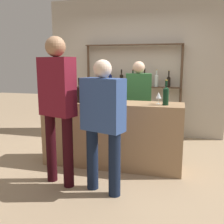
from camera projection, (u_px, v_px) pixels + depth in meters
The scene contains 13 objects.
ground_plane at pixel (112, 165), 3.94m from camera, with size 16.00×16.00×0.00m, color #9E8466.
bar_counter at pixel (112, 134), 3.85m from camera, with size 2.02×0.51×0.95m, color #997551.
back_wall at pixel (135, 68), 5.44m from camera, with size 3.62×0.12×2.80m, color #B2A899.
back_shelf at pixel (133, 77), 5.31m from camera, with size 1.96×0.18×1.87m.
counter_bottle_0 at pixel (166, 95), 3.49m from camera, with size 0.08×0.08×0.34m.
counter_bottle_1 at pixel (70, 92), 3.93m from camera, with size 0.07×0.07×0.34m.
counter_bottle_2 at pixel (79, 93), 3.71m from camera, with size 0.07×0.07×0.35m.
counter_bottle_3 at pixel (114, 94), 3.72m from camera, with size 0.07×0.07×0.33m.
wine_glass at pixel (159, 96), 3.58m from camera, with size 0.08×0.08×0.16m.
ice_bucket at pixel (89, 93), 3.90m from camera, with size 0.22×0.22×0.24m.
server_behind_counter at pixel (138, 99), 4.46m from camera, with size 0.45×0.28×1.54m.
customer_center at pixel (103, 119), 2.96m from camera, with size 0.54×0.36×1.55m.
customer_left at pixel (57, 100), 3.15m from camera, with size 0.50×0.34×1.81m.
Camera 1 is at (0.94, -3.60, 1.51)m, focal length 42.00 mm.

